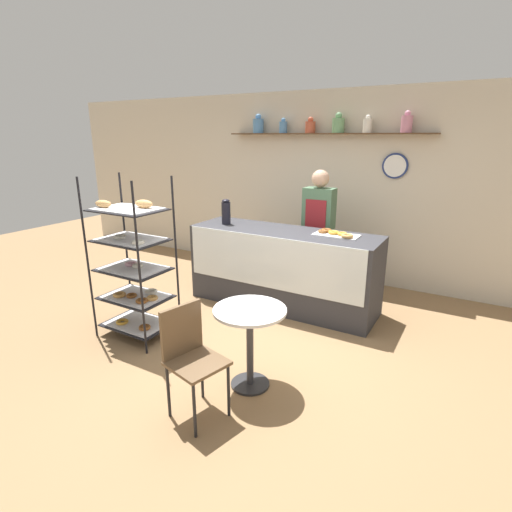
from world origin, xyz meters
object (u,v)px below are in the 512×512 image
at_px(cafe_chair, 190,350).
at_px(cafe_table, 250,329).
at_px(person_worker, 318,227).
at_px(donut_tray_counter, 336,234).
at_px(coffee_carafe, 226,212).
at_px(pastry_rack, 133,267).

bearing_deg(cafe_chair, cafe_table, -8.65).
bearing_deg(person_worker, donut_tray_counter, -51.43).
xyz_separation_m(person_worker, coffee_carafe, (-1.03, -0.64, 0.21)).
xyz_separation_m(person_worker, donut_tray_counter, (0.42, -0.52, 0.07)).
xyz_separation_m(pastry_rack, person_worker, (1.21, 2.10, 0.15)).
bearing_deg(donut_tray_counter, coffee_carafe, -175.37).
relative_size(cafe_chair, coffee_carafe, 2.67).
bearing_deg(donut_tray_counter, person_worker, 128.57).
distance_m(coffee_carafe, donut_tray_counter, 1.45).
distance_m(cafe_chair, donut_tray_counter, 2.35).
xyz_separation_m(person_worker, cafe_chair, (0.10, -2.81, -0.39)).
relative_size(pastry_rack, cafe_chair, 1.95).
xyz_separation_m(pastry_rack, coffee_carafe, (0.18, 1.46, 0.36)).
bearing_deg(cafe_table, coffee_carafe, 129.14).
bearing_deg(cafe_table, cafe_chair, -112.82).
xyz_separation_m(cafe_chair, coffee_carafe, (-1.12, 2.17, 0.60)).
height_order(person_worker, coffee_carafe, person_worker).
bearing_deg(cafe_chair, person_worker, 16.17).
bearing_deg(donut_tray_counter, cafe_chair, -97.93).
bearing_deg(person_worker, cafe_chair, -87.99).
bearing_deg(coffee_carafe, pastry_rack, -97.18).
relative_size(person_worker, cafe_chair, 1.91).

